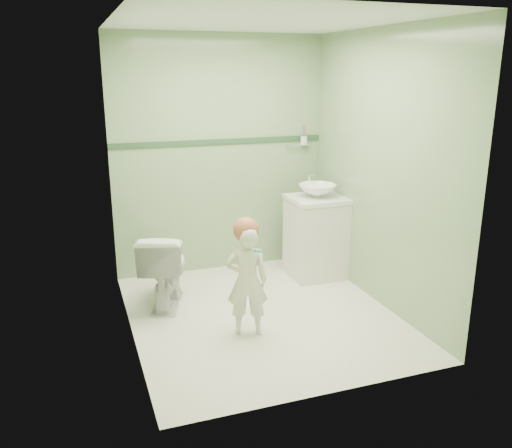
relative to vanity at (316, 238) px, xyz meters
name	(u,v)px	position (x,y,z in m)	size (l,w,h in m)	color
ground	(262,315)	(-0.84, -0.70, -0.40)	(2.50, 2.50, 0.00)	white
room_shell	(262,179)	(-0.84, -0.70, 0.80)	(2.50, 2.54, 2.40)	#8FAF7C
trim_stripe	(220,142)	(-0.84, 0.54, 0.95)	(2.20, 0.02, 0.05)	#2C4D30
vanity	(316,238)	(0.00, 0.00, 0.00)	(0.52, 0.50, 0.80)	silver
counter	(317,199)	(0.00, 0.00, 0.41)	(0.54, 0.52, 0.04)	white
basin	(317,191)	(0.00, 0.00, 0.49)	(0.37, 0.37, 0.13)	white
faucet	(310,179)	(0.00, 0.19, 0.57)	(0.03, 0.13, 0.18)	silver
cup_holder	(303,141)	(0.05, 0.48, 0.93)	(0.26, 0.07, 0.21)	silver
toilet	(165,268)	(-1.58, -0.20, -0.05)	(0.39, 0.68, 0.69)	white
toddler	(247,281)	(-1.06, -0.97, 0.05)	(0.33, 0.22, 0.90)	#EDE6CE
hair_cap	(246,230)	(-1.06, -0.95, 0.46)	(0.20, 0.20, 0.20)	#B15C41
teal_toothbrush	(257,251)	(-1.03, -1.11, 0.34)	(0.11, 0.14, 0.08)	#0C9B90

